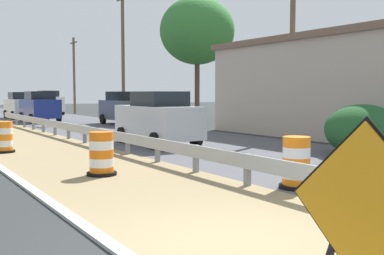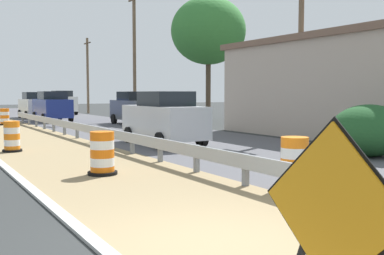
% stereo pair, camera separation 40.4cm
% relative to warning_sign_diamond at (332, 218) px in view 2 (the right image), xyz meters
% --- Properties ---
extents(ground_plane, '(160.00, 160.00, 0.00)m').
position_rel_warning_sign_diamond_xyz_m(ground_plane, '(0.46, 2.39, -1.02)').
color(ground_plane, '#2B2D2D').
extents(median_dirt_strip, '(4.18, 120.00, 0.01)m').
position_rel_warning_sign_diamond_xyz_m(median_dirt_strip, '(1.35, 2.39, -1.02)').
color(median_dirt_strip, '#8E7A56').
rests_on(median_dirt_strip, ground).
extents(guardrail_median, '(0.18, 57.25, 0.71)m').
position_rel_warning_sign_diamond_xyz_m(guardrail_median, '(3.20, 2.30, -0.51)').
color(guardrail_median, '#999EA3').
rests_on(guardrail_median, ground).
extents(warning_sign_diamond, '(0.17, 1.44, 1.85)m').
position_rel_warning_sign_diamond_xyz_m(warning_sign_diamond, '(0.00, 0.00, 0.00)').
color(warning_sign_diamond, black).
rests_on(warning_sign_diamond, ground).
extents(traffic_barrel_nearest, '(0.72, 0.72, 1.10)m').
position_rel_warning_sign_diamond_xyz_m(traffic_barrel_nearest, '(3.95, 4.58, -0.52)').
color(traffic_barrel_nearest, orange).
rests_on(traffic_barrel_nearest, ground).
extents(traffic_barrel_close, '(0.74, 0.74, 1.07)m').
position_rel_warning_sign_diamond_xyz_m(traffic_barrel_close, '(1.08, 8.30, -0.54)').
color(traffic_barrel_close, orange).
rests_on(traffic_barrel_close, ground).
extents(traffic_barrel_mid, '(0.66, 0.66, 1.06)m').
position_rel_warning_sign_diamond_xyz_m(traffic_barrel_mid, '(-0.05, 14.16, -0.55)').
color(traffic_barrel_mid, orange).
rests_on(traffic_barrel_mid, ground).
extents(traffic_barrel_farther, '(0.68, 0.68, 1.05)m').
position_rel_warning_sign_diamond_xyz_m(traffic_barrel_farther, '(1.91, 28.46, -0.55)').
color(traffic_barrel_farther, orange).
rests_on(traffic_barrel_farther, ground).
extents(car_lead_near_lane, '(2.13, 4.74, 2.14)m').
position_rel_warning_sign_diamond_xyz_m(car_lead_near_lane, '(5.42, 30.62, 0.05)').
color(car_lead_near_lane, navy).
rests_on(car_lead_near_lane, ground).
extents(car_trailing_near_lane, '(2.07, 4.11, 2.06)m').
position_rel_warning_sign_diamond_xyz_m(car_trailing_near_lane, '(8.94, 50.20, 0.01)').
color(car_trailing_near_lane, maroon).
rests_on(car_trailing_near_lane, ground).
extents(car_lead_far_lane, '(1.98, 4.39, 2.08)m').
position_rel_warning_sign_diamond_xyz_m(car_lead_far_lane, '(5.43, 13.36, 0.02)').
color(car_lead_far_lane, silver).
rests_on(car_lead_far_lane, ground).
extents(car_mid_far_lane, '(2.10, 4.77, 2.25)m').
position_rel_warning_sign_diamond_xyz_m(car_mid_far_lane, '(9.05, 41.29, 0.10)').
color(car_mid_far_lane, silver).
rests_on(car_mid_far_lane, ground).
extents(car_trailing_far_lane, '(2.11, 4.15, 2.10)m').
position_rel_warning_sign_diamond_xyz_m(car_trailing_far_lane, '(5.38, 35.94, 0.02)').
color(car_trailing_far_lane, silver).
rests_on(car_trailing_far_lane, ground).
extents(car_distant_a, '(2.11, 4.43, 2.12)m').
position_rel_warning_sign_diamond_xyz_m(car_distant_a, '(9.21, 24.61, 0.03)').
color(car_distant_a, '#4C5156').
rests_on(car_distant_a, ground).
extents(roadside_shop_near, '(7.52, 11.28, 4.63)m').
position_rel_warning_sign_diamond_xyz_m(roadside_shop_near, '(15.21, 12.67, 1.30)').
color(roadside_shop_near, '#AD9E8E').
rests_on(roadside_shop_near, ground).
extents(utility_pole_near, '(0.24, 1.80, 7.09)m').
position_rel_warning_sign_diamond_xyz_m(utility_pole_near, '(11.78, 12.52, 2.67)').
color(utility_pole_near, brown).
rests_on(utility_pole_near, ground).
extents(utility_pole_mid, '(0.24, 1.80, 9.20)m').
position_rel_warning_sign_diamond_xyz_m(utility_pole_mid, '(10.70, 28.10, 3.73)').
color(utility_pole_mid, brown).
rests_on(utility_pole_mid, ground).
extents(utility_pole_far, '(0.24, 1.80, 7.43)m').
position_rel_warning_sign_diamond_xyz_m(utility_pole_far, '(11.78, 41.95, 2.84)').
color(utility_pole_far, brown).
rests_on(utility_pole_far, ground).
extents(bush_roadside, '(2.41, 2.41, 1.66)m').
position_rel_warning_sign_diamond_xyz_m(bush_roadside, '(9.52, 7.09, -0.19)').
color(bush_roadside, '#1E4C23').
rests_on(bush_roadside, ground).
extents(tree_roadside, '(5.37, 5.37, 8.89)m').
position_rel_warning_sign_diamond_xyz_m(tree_roadside, '(15.30, 25.44, 5.44)').
color(tree_roadside, '#4C3D2D').
rests_on(tree_roadside, ground).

